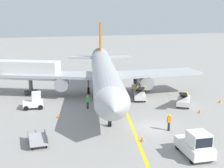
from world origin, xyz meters
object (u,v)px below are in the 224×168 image
at_px(jet_bridge, 9,70).
at_px(safety_cone_wingtip_left, 200,111).
at_px(safety_cone_wingtip_right, 58,116).
at_px(belt_loader_forward_hold, 184,100).
at_px(safety_cone_tail_area, 97,89).
at_px(ground_crew_marshaller, 169,122).
at_px(safety_cone_nose_right, 142,139).
at_px(baggage_tug_by_cargo_door, 34,101).
at_px(safety_cone_nose_left, 220,101).
at_px(airliner, 104,72).
at_px(ground_crew_wing_walker, 88,102).
at_px(belt_loader_aft_hold, 140,94).
at_px(baggage_cart_loaded, 38,139).
at_px(baggage_tug_near_wing, 140,85).
at_px(pushback_tug, 196,145).

height_order(jet_bridge, safety_cone_wingtip_left, jet_bridge).
bearing_deg(safety_cone_wingtip_right, safety_cone_wingtip_left, -15.29).
relative_size(belt_loader_forward_hold, safety_cone_tail_area, 10.71).
relative_size(ground_crew_marshaller, safety_cone_nose_right, 3.86).
relative_size(baggage_tug_by_cargo_door, safety_cone_tail_area, 5.80).
bearing_deg(safety_cone_nose_left, safety_cone_wingtip_right, 175.22).
distance_m(baggage_tug_by_cargo_door, safety_cone_tail_area, 11.72).
bearing_deg(safety_cone_wingtip_right, safety_cone_nose_right, -57.94).
xyz_separation_m(airliner, baggage_tug_by_cargo_door, (-9.93, -2.57, -2.49)).
bearing_deg(ground_crew_marshaller, safety_cone_wingtip_left, 28.55).
relative_size(ground_crew_marshaller, safety_cone_nose_left, 3.86).
bearing_deg(ground_crew_wing_walker, belt_loader_aft_hold, 10.79).
xyz_separation_m(baggage_cart_loaded, ground_crew_wing_walker, (7.09, 8.38, 0.44)).
bearing_deg(ground_crew_wing_walker, airliner, 51.69).
relative_size(airliner, safety_cone_wingtip_right, 78.61).
xyz_separation_m(ground_crew_wing_walker, safety_cone_tail_area, (4.02, 8.35, -0.69)).
height_order(belt_loader_aft_hold, safety_cone_nose_left, belt_loader_aft_hold).
height_order(jet_bridge, safety_cone_nose_left, jet_bridge).
bearing_deg(baggage_tug_near_wing, belt_loader_forward_hold, -78.94).
relative_size(belt_loader_aft_hold, safety_cone_wingtip_right, 11.58).
xyz_separation_m(safety_cone_nose_left, safety_cone_nose_right, (-15.15, -7.40, 0.00)).
xyz_separation_m(belt_loader_forward_hold, ground_crew_wing_walker, (-11.66, 3.11, 0.13)).
distance_m(jet_bridge, baggage_cart_loaded, 20.00).
height_order(belt_loader_aft_hold, safety_cone_tail_area, belt_loader_aft_hold).
xyz_separation_m(safety_cone_nose_left, safety_cone_tail_area, (-12.86, 12.17, 0.00)).
bearing_deg(safety_cone_tail_area, safety_cone_nose_right, -96.70).
height_order(belt_loader_forward_hold, belt_loader_aft_hold, same).
height_order(safety_cone_wingtip_right, safety_cone_tail_area, same).
bearing_deg(safety_cone_wingtip_right, baggage_tug_near_wing, 29.30).
distance_m(airliner, jet_bridge, 13.82).
xyz_separation_m(belt_loader_aft_hold, safety_cone_wingtip_right, (-11.78, -3.56, -0.56)).
bearing_deg(ground_crew_wing_walker, belt_loader_forward_hold, -14.96).
distance_m(pushback_tug, belt_loader_forward_hold, 14.26).
height_order(pushback_tug, safety_cone_wingtip_right, pushback_tug).
distance_m(belt_loader_forward_hold, ground_crew_marshaller, 9.19).
bearing_deg(safety_cone_wingtip_left, safety_cone_nose_right, -154.01).
xyz_separation_m(ground_crew_marshaller, safety_cone_wingtip_right, (-9.37, 7.73, -0.69)).
bearing_deg(safety_cone_wingtip_right, safety_cone_tail_area, 52.40).
distance_m(safety_cone_nose_right, safety_cone_wingtip_right, 10.79).
xyz_separation_m(jet_bridge, safety_cone_nose_left, (25.22, -15.15, -3.32)).
relative_size(jet_bridge, belt_loader_aft_hold, 2.43).
xyz_separation_m(ground_crew_marshaller, ground_crew_wing_walker, (-5.36, 9.80, 0.00)).
distance_m(pushback_tug, safety_cone_nose_right, 4.96).
relative_size(baggage_tug_near_wing, belt_loader_forward_hold, 0.52).
height_order(pushback_tug, belt_loader_aft_hold, belt_loader_aft_hold).
distance_m(ground_crew_wing_walker, safety_cone_nose_right, 11.37).
height_order(baggage_tug_near_wing, safety_cone_nose_left, baggage_tug_near_wing).
relative_size(baggage_tug_near_wing, safety_cone_wingtip_left, 5.61).
xyz_separation_m(belt_loader_aft_hold, ground_crew_marshaller, (-2.42, -11.28, 0.13)).
bearing_deg(pushback_tug, airliner, 91.26).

